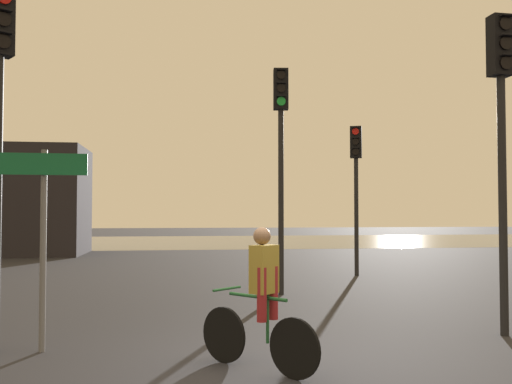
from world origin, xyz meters
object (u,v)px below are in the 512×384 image
at_px(traffic_light_far_right, 356,171).
at_px(traffic_light_near_right, 501,113).
at_px(direction_sign_post, 43,219).
at_px(traffic_light_center, 281,139).
at_px(cyclist, 262,298).

bearing_deg(traffic_light_far_right, traffic_light_near_right, 109.04).
bearing_deg(direction_sign_post, traffic_light_center, -132.27).
height_order(traffic_light_center, traffic_light_far_right, traffic_light_center).
relative_size(traffic_light_center, traffic_light_far_right, 1.17).
bearing_deg(cyclist, traffic_light_center, 35.98).
bearing_deg(direction_sign_post, traffic_light_near_right, 179.42).
xyz_separation_m(direction_sign_post, cyclist, (2.66, -1.26, -0.88)).
distance_m(traffic_light_center, cyclist, 6.53).
distance_m(traffic_light_near_right, direction_sign_post, 6.62).
distance_m(traffic_light_center, traffic_light_far_right, 4.39).
bearing_deg(cyclist, direction_sign_post, 113.01).
bearing_deg(cyclist, traffic_light_far_right, 24.57).
distance_m(traffic_light_far_right, direction_sign_post, 10.50).
bearing_deg(traffic_light_near_right, cyclist, 17.61).
xyz_separation_m(traffic_light_center, cyclist, (-1.28, -5.85, -2.59)).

